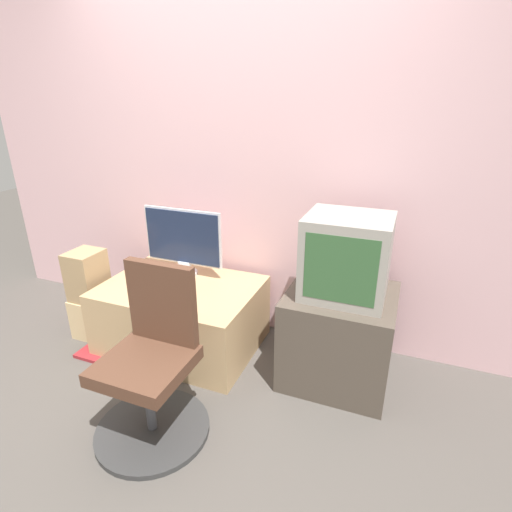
% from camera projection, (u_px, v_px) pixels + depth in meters
% --- Properties ---
extents(ground_plane, '(12.00, 12.00, 0.00)m').
position_uv_depth(ground_plane, '(142.00, 445.00, 2.04)').
color(ground_plane, '#4C4742').
extents(wall_back, '(4.40, 0.05, 2.60)m').
position_uv_depth(wall_back, '(242.00, 153.00, 2.70)').
color(wall_back, beige).
rests_on(wall_back, ground_plane).
extents(desk, '(1.04, 0.75, 0.46)m').
position_uv_depth(desk, '(182.00, 315.00, 2.80)').
color(desk, tan).
rests_on(desk, ground_plane).
extents(side_stand, '(0.63, 0.59, 0.58)m').
position_uv_depth(side_stand, '(338.00, 336.00, 2.45)').
color(side_stand, '#4C4238').
rests_on(side_stand, ground_plane).
extents(main_monitor, '(0.59, 0.18, 0.48)m').
position_uv_depth(main_monitor, '(183.00, 241.00, 2.79)').
color(main_monitor, silver).
rests_on(main_monitor, desk).
extents(keyboard, '(0.32, 0.13, 0.01)m').
position_uv_depth(keyboard, '(161.00, 287.00, 2.67)').
color(keyboard, silver).
rests_on(keyboard, desk).
extents(mouse, '(0.07, 0.04, 0.03)m').
position_uv_depth(mouse, '(187.00, 292.00, 2.58)').
color(mouse, black).
rests_on(mouse, desk).
extents(crt_tv, '(0.46, 0.41, 0.47)m').
position_uv_depth(crt_tv, '(346.00, 257.00, 2.24)').
color(crt_tv, gray).
rests_on(crt_tv, side_stand).
extents(office_chair, '(0.60, 0.60, 0.90)m').
position_uv_depth(office_chair, '(152.00, 372.00, 2.04)').
color(office_chair, '#333333').
rests_on(office_chair, ground_plane).
extents(cardboard_box_lower, '(0.23, 0.26, 0.30)m').
position_uv_depth(cardboard_box_lower, '(94.00, 315.00, 2.95)').
color(cardboard_box_lower, '#D1B27F').
rests_on(cardboard_box_lower, ground_plane).
extents(cardboard_box_upper, '(0.21, 0.24, 0.36)m').
position_uv_depth(cardboard_box_upper, '(87.00, 275.00, 2.83)').
color(cardboard_box_upper, '#A3845B').
rests_on(cardboard_box_upper, cardboard_box_lower).
extents(book, '(0.24, 0.15, 0.02)m').
position_uv_depth(book, '(94.00, 354.00, 2.74)').
color(book, maroon).
rests_on(book, ground_plane).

